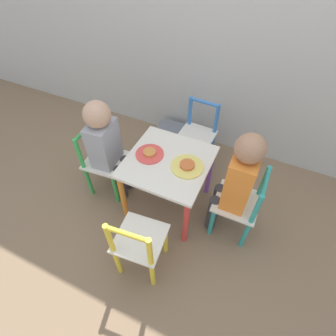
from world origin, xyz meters
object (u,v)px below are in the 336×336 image
Objects in this scene: storage_bin at (175,135)px; chair_blue at (197,137)px; chair_green at (103,162)px; plate_left at (150,154)px; child_left at (106,143)px; plate_right at (187,166)px; child_right at (237,180)px; chair_teal at (240,205)px; chair_yellow at (139,244)px; kids_table at (168,169)px.

chair_blue is at bearing -32.55° from storage_bin.
chair_green is 0.40m from plate_left.
child_left reaches higher than plate_left.
child_right is at bearing 0.30° from plate_right.
storage_bin is at bearing -132.30° from chair_teal.
child_left is (-0.44, -0.52, 0.19)m from chair_blue.
chair_yellow is at bearing -138.71° from child_left.
chair_green reaches higher than plate_right.
child_left is (-0.46, 0.44, 0.19)m from chair_yellow.
kids_table is 0.94× the size of chair_yellow.
chair_teal is 1.00× the size of chair_yellow.
plate_right is at bearing -61.36° from storage_bin.
chair_teal is 0.71× the size of child_left.
chair_teal is 0.40m from plate_right.
chair_teal and chair_yellow have the same top height.
chair_teal reaches higher than kids_table.
plate_left is (0.35, 0.04, 0.19)m from chair_green.
chair_teal and chair_green have the same top height.
chair_yellow is 0.71× the size of child_left.
chair_teal is 1.76× the size of storage_bin.
chair_blue is 0.67× the size of child_right.
chair_teal is 0.96m from chair_green.
storage_bin is (0.25, 0.68, -0.19)m from chair_green.
kids_table is at bearing -70.70° from storage_bin.
chair_yellow is 0.64m from child_right.
child_right is 2.62× the size of storage_bin.
chair_teal is at bearing -43.51° from chair_blue.
chair_green is (-0.48, -0.04, -0.10)m from kids_table.
plate_right is (-0.29, -0.00, -0.02)m from child_right.
chair_yellow is 0.67m from child_left.
child_left reaches higher than storage_bin.
kids_table is 0.49m from chair_teal.
chair_yellow is (0.52, -0.43, 0.00)m from chair_green.
plate_left is 0.74m from storage_bin.
child_left is at bearing -127.59° from chair_blue.
kids_table is 1.65× the size of storage_bin.
chair_yellow is (0.02, -0.95, 0.00)m from chair_blue.
chair_green is at bearing -174.72° from kids_table.
child_right is at bearing -44.67° from storage_bin.
chair_green is 2.75× the size of plate_right.
chair_teal is 1.00× the size of chair_blue.
kids_table is 0.94× the size of chair_green.
chair_yellow is 1.16m from storage_bin.
chair_teal is 0.66m from chair_blue.
chair_teal is at bearing 0.29° from plate_right.
chair_yellow reaches higher than kids_table.
chair_green is at bearing -175.81° from plate_right.
kids_table is 0.43m from child_right.
chair_teal is 0.63m from plate_left.
chair_green is at bearing -172.87° from plate_left.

